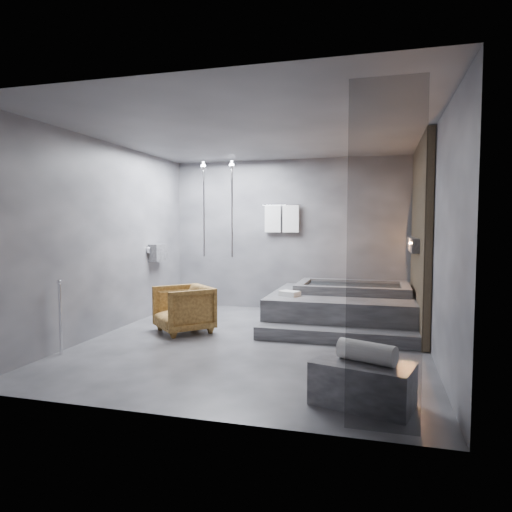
% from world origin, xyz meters
% --- Properties ---
extents(room, '(5.00, 5.04, 2.82)m').
position_xyz_m(room, '(0.40, 0.24, 1.73)').
color(room, '#303032').
rests_on(room, ground).
extents(tub_deck, '(2.20, 2.00, 0.50)m').
position_xyz_m(tub_deck, '(1.05, 1.45, 0.25)').
color(tub_deck, '#353538').
rests_on(tub_deck, ground).
extents(tub_step, '(2.20, 0.36, 0.18)m').
position_xyz_m(tub_step, '(1.05, 0.27, 0.09)').
color(tub_step, '#353538').
rests_on(tub_step, ground).
extents(concrete_bench, '(0.95, 0.67, 0.38)m').
position_xyz_m(concrete_bench, '(1.49, -1.84, 0.19)').
color(concrete_bench, '#353537').
rests_on(concrete_bench, ground).
extents(driftwood_chair, '(1.06, 1.06, 0.69)m').
position_xyz_m(driftwood_chair, '(-1.18, 0.29, 0.35)').
color(driftwood_chair, '#4D3213').
rests_on(driftwood_chair, ground).
extents(rolled_towel, '(0.54, 0.37, 0.18)m').
position_xyz_m(rolled_towel, '(1.52, -1.83, 0.48)').
color(rolled_towel, white).
rests_on(rolled_towel, concrete_bench).
extents(deck_towel, '(0.34, 0.30, 0.08)m').
position_xyz_m(deck_towel, '(0.29, 0.95, 0.54)').
color(deck_towel, silver).
rests_on(deck_towel, tub_deck).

